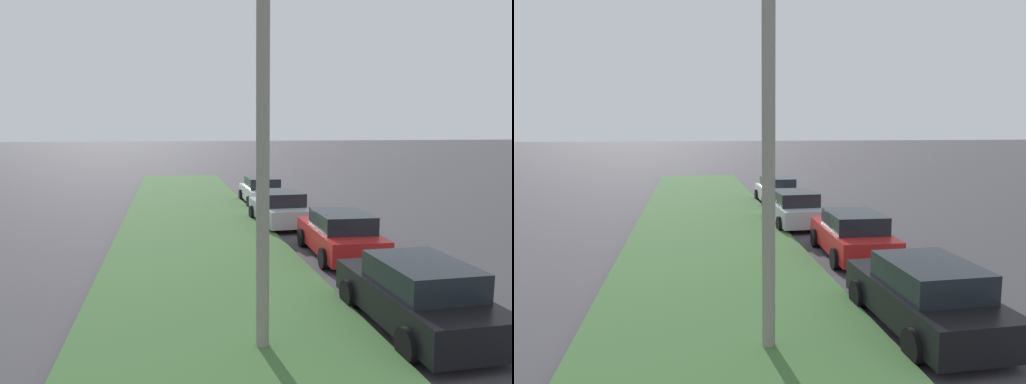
# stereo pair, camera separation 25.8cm
# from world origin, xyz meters

# --- Properties ---
(grass_median) EXTENTS (60.00, 6.00, 0.12)m
(grass_median) POSITION_xyz_m (10.00, 6.38, 0.06)
(grass_median) COLOR #3D6633
(grass_median) RESTS_ON ground
(parked_car_black) EXTENTS (4.33, 2.08, 1.47)m
(parked_car_black) POSITION_xyz_m (7.92, 2.41, 0.72)
(parked_car_black) COLOR black
(parked_car_black) RESTS_ON ground
(parked_car_red) EXTENTS (4.37, 2.15, 1.47)m
(parked_car_red) POSITION_xyz_m (13.55, 1.99, 0.72)
(parked_car_red) COLOR red
(parked_car_red) RESTS_ON ground
(parked_car_silver) EXTENTS (4.36, 2.14, 1.47)m
(parked_car_silver) POSITION_xyz_m (18.83, 2.75, 0.72)
(parked_car_silver) COLOR #B2B5BA
(parked_car_silver) RESTS_ON ground
(parked_car_white) EXTENTS (4.30, 2.02, 1.47)m
(parked_car_white) POSITION_xyz_m (24.50, 2.44, 0.72)
(parked_car_white) COLOR silver
(parked_car_white) RESTS_ON ground
(streetlight) EXTENTS (0.99, 2.83, 7.50)m
(streetlight) POSITION_xyz_m (7.58, 5.39, 4.39)
(streetlight) COLOR gray
(streetlight) RESTS_ON ground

